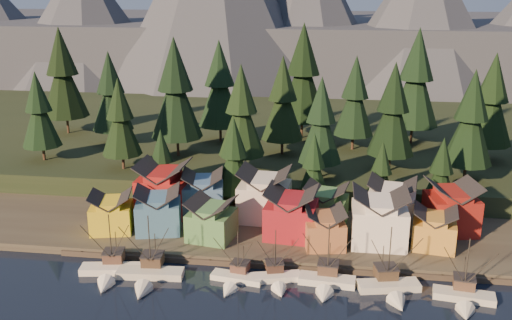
# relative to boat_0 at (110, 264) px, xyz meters

# --- Properties ---
(ground) EXTENTS (500.00, 500.00, 0.00)m
(ground) POSITION_rel_boat_0_xyz_m (28.22, -8.65, -2.14)
(ground) COLOR black
(ground) RESTS_ON ground
(shore_strip) EXTENTS (400.00, 50.00, 1.50)m
(shore_strip) POSITION_rel_boat_0_xyz_m (28.22, 31.35, -1.39)
(shore_strip) COLOR #332E25
(shore_strip) RESTS_ON ground
(hillside) EXTENTS (420.00, 100.00, 6.00)m
(hillside) POSITION_rel_boat_0_xyz_m (28.22, 81.35, 0.86)
(hillside) COLOR black
(hillside) RESTS_ON ground
(dock) EXTENTS (80.00, 4.00, 1.00)m
(dock) POSITION_rel_boat_0_xyz_m (28.22, 7.85, -1.64)
(dock) COLOR #433C30
(dock) RESTS_ON ground
(mountain_ridge) EXTENTS (560.00, 190.00, 90.00)m
(mountain_ridge) POSITION_rel_boat_0_xyz_m (24.02, 204.94, 23.92)
(mountain_ridge) COLOR #454C59
(mountain_ridge) RESTS_ON ground
(boat_0) EXTENTS (11.34, 12.08, 11.76)m
(boat_0) POSITION_rel_boat_0_xyz_m (0.00, 0.00, 0.00)
(boat_0) COLOR white
(boat_0) RESTS_ON ground
(boat_1) EXTENTS (11.82, 12.74, 12.19)m
(boat_1) POSITION_rel_boat_0_xyz_m (7.00, -0.66, 0.05)
(boat_1) COLOR beige
(boat_1) RESTS_ON ground
(boat_2) EXTENTS (9.35, 9.93, 9.81)m
(boat_2) POSITION_rel_boat_0_xyz_m (21.68, 0.42, -0.34)
(boat_2) COLOR white
(boat_2) RESTS_ON ground
(boat_3) EXTENTS (9.16, 9.58, 9.99)m
(boat_3) POSITION_rel_boat_0_xyz_m (28.56, 1.46, -0.26)
(boat_3) COLOR white
(boat_3) RESTS_ON ground
(boat_4) EXTENTS (9.82, 10.56, 11.73)m
(boat_4) POSITION_rel_boat_0_xyz_m (36.84, 1.32, 0.14)
(boat_4) COLOR silver
(boat_4) RESTS_ON ground
(boat_5) EXTENTS (10.78, 11.35, 12.04)m
(boat_5) POSITION_rel_boat_0_xyz_m (47.22, 0.83, 0.15)
(boat_5) COLOR beige
(boat_5) RESTS_ON ground
(boat_6) EXTENTS (10.02, 10.67, 11.42)m
(boat_6) POSITION_rel_boat_0_xyz_m (58.42, -0.61, 0.05)
(boat_6) COLOR beige
(boat_6) RESTS_ON ground
(house_front_0) EXTENTS (9.23, 8.91, 7.78)m
(house_front_0) POSITION_rel_boat_0_xyz_m (-5.26, 14.82, 3.45)
(house_front_0) COLOR gold
(house_front_0) RESTS_ON shore_strip
(house_front_1) EXTENTS (10.00, 9.75, 8.71)m
(house_front_1) POSITION_rel_boat_0_xyz_m (3.85, 15.98, 3.93)
(house_front_1) COLOR #3B698C
(house_front_1) RESTS_ON shore_strip
(house_front_2) EXTENTS (9.45, 9.50, 7.92)m
(house_front_2) POSITION_rel_boat_0_xyz_m (14.84, 14.02, 3.52)
(house_front_2) COLOR #477D44
(house_front_2) RESTS_ON shore_strip
(house_front_3) EXTENTS (10.23, 9.83, 9.62)m
(house_front_3) POSITION_rel_boat_0_xyz_m (29.67, 17.04, 4.42)
(house_front_3) COLOR maroon
(house_front_3) RESTS_ON shore_strip
(house_front_4) EXTENTS (8.31, 8.78, 7.31)m
(house_front_4) POSITION_rel_boat_0_xyz_m (36.08, 13.68, 3.20)
(house_front_4) COLOR #A5653A
(house_front_4) RESTS_ON shore_strip
(house_front_5) EXTENTS (9.99, 9.08, 10.47)m
(house_front_5) POSITION_rel_boat_0_xyz_m (46.02, 15.88, 4.86)
(house_front_5) COLOR white
(house_front_5) RESTS_ON shore_strip
(house_front_6) EXTENTS (8.60, 8.25, 7.60)m
(house_front_6) POSITION_rel_boat_0_xyz_m (55.95, 15.73, 3.36)
(house_front_6) COLOR #BE8831
(house_front_6) RESTS_ON shore_strip
(house_back_0) EXTENTS (10.42, 10.02, 11.09)m
(house_back_0) POSITION_rel_boat_0_xyz_m (2.28, 25.23, 5.18)
(house_back_0) COLOR maroon
(house_back_0) RESTS_ON shore_strip
(house_back_1) EXTENTS (9.48, 9.56, 9.25)m
(house_back_1) POSITION_rel_boat_0_xyz_m (10.62, 25.53, 4.22)
(house_back_1) COLOR #3D6391
(house_back_1) RESTS_ON shore_strip
(house_back_2) EXTENTS (10.66, 9.88, 10.77)m
(house_back_2) POSITION_rel_boat_0_xyz_m (23.60, 24.65, 5.02)
(house_back_2) COLOR beige
(house_back_2) RESTS_ON shore_strip
(house_back_3) EXTENTS (9.30, 8.57, 8.31)m
(house_back_3) POSITION_rel_boat_0_xyz_m (36.12, 23.84, 3.73)
(house_back_3) COLOR #467D44
(house_back_3) RESTS_ON shore_strip
(house_back_4) EXTENTS (10.34, 10.04, 9.86)m
(house_back_4) POSITION_rel_boat_0_xyz_m (48.87, 23.97, 4.54)
(house_back_4) COLOR white
(house_back_4) RESTS_ON shore_strip
(house_back_5) EXTENTS (10.48, 10.57, 10.09)m
(house_back_5) POSITION_rel_boat_0_xyz_m (60.28, 23.54, 4.66)
(house_back_5) COLOR maroon
(house_back_5) RESTS_ON shore_strip
(tree_hill_0) EXTENTS (9.48, 9.48, 22.08)m
(tree_hill_0) POSITION_rel_boat_0_xyz_m (-33.78, 43.35, 15.93)
(tree_hill_0) COLOR #332319
(tree_hill_0) RESTS_ON hillside
(tree_hill_1) EXTENTS (10.83, 10.83, 25.22)m
(tree_hill_1) POSITION_rel_boat_0_xyz_m (-21.78, 59.35, 17.65)
(tree_hill_1) COLOR #332319
(tree_hill_1) RESTS_ON hillside
(tree_hill_2) EXTENTS (9.29, 9.29, 21.64)m
(tree_hill_2) POSITION_rel_boat_0_xyz_m (-11.78, 39.35, 15.69)
(tree_hill_2) COLOR #332319
(tree_hill_2) RESTS_ON hillside
(tree_hill_3) EXTENTS (12.84, 12.84, 29.91)m
(tree_hill_3) POSITION_rel_boat_0_xyz_m (-1.78, 51.35, 20.21)
(tree_hill_3) COLOR #332319
(tree_hill_3) RESTS_ON hillside
(tree_hill_4) EXTENTS (11.94, 11.94, 27.82)m
(tree_hill_4) POSITION_rel_boat_0_xyz_m (6.22, 66.35, 19.07)
(tree_hill_4) COLOR #332319
(tree_hill_4) RESTS_ON hillside
(tree_hill_5) EXTENTS (10.75, 10.75, 25.04)m
(tree_hill_5) POSITION_rel_boat_0_xyz_m (16.22, 41.35, 17.55)
(tree_hill_5) COLOR #332319
(tree_hill_5) RESTS_ON hillside
(tree_hill_6) EXTENTS (10.80, 10.80, 25.17)m
(tree_hill_6) POSITION_rel_boat_0_xyz_m (24.22, 56.35, 17.62)
(tree_hill_6) COLOR #332319
(tree_hill_6) RESTS_ON hillside
(tree_hill_7) EXTENTS (9.86, 9.86, 22.96)m
(tree_hill_7) POSITION_rel_boat_0_xyz_m (34.22, 39.35, 16.41)
(tree_hill_7) COLOR #332319
(tree_hill_7) RESTS_ON hillside
(tree_hill_8) EXTENTS (10.59, 10.59, 24.66)m
(tree_hill_8) POSITION_rel_boat_0_xyz_m (42.22, 63.35, 17.34)
(tree_hill_8) COLOR #332319
(tree_hill_8) RESTS_ON hillside
(tree_hill_9) EXTENTS (10.93, 10.93, 25.45)m
(tree_hill_9) POSITION_rel_boat_0_xyz_m (50.22, 46.35, 17.78)
(tree_hill_9) COLOR #332319
(tree_hill_9) RESTS_ON hillside
(tree_hill_10) EXTENTS (13.38, 13.38, 31.17)m
(tree_hill_10) POSITION_rel_boat_0_xyz_m (58.22, 71.35, 20.90)
(tree_hill_10) COLOR #332319
(tree_hill_10) RESTS_ON hillside
(tree_hill_11) EXTENTS (10.68, 10.68, 24.88)m
(tree_hill_11) POSITION_rel_boat_0_xyz_m (66.22, 41.35, 17.46)
(tree_hill_11) COLOR #332319
(tree_hill_11) RESTS_ON hillside
(tree_hill_12) EXTENTS (11.42, 11.42, 26.61)m
(tree_hill_12) POSITION_rel_boat_0_xyz_m (74.22, 57.35, 18.41)
(tree_hill_12) COLOR #332319
(tree_hill_12) RESTS_ON hillside
(tree_hill_15) EXTENTS (13.74, 13.74, 32.00)m
(tree_hill_15) POSITION_rel_boat_0_xyz_m (28.22, 73.35, 21.36)
(tree_hill_15) COLOR #332319
(tree_hill_15) RESTS_ON hillside
(tree_hill_16) EXTENTS (13.11, 13.11, 30.54)m
(tree_hill_16) POSITION_rel_boat_0_xyz_m (-39.78, 69.35, 20.56)
(tree_hill_16) COLOR #332319
(tree_hill_16) RESTS_ON hillside
(tree_shore_0) EXTENTS (7.13, 7.13, 16.62)m
(tree_shore_0) POSITION_rel_boat_0_xyz_m (0.22, 31.35, 8.44)
(tree_shore_0) COLOR #332319
(tree_shore_0) RESTS_ON shore_strip
(tree_shore_1) EXTENTS (8.48, 8.48, 19.76)m
(tree_shore_1) POSITION_rel_boat_0_xyz_m (16.22, 31.35, 10.16)
(tree_shore_1) COLOR #332319
(tree_shore_1) RESTS_ON shore_strip
(tree_shore_2) EXTENTS (7.27, 7.27, 16.94)m
(tree_shore_2) POSITION_rel_boat_0_xyz_m (33.22, 31.35, 8.61)
(tree_shore_2) COLOR #332319
(tree_shore_2) RESTS_ON shore_strip
(tree_shore_3) EXTENTS (6.74, 6.74, 15.70)m
(tree_shore_3) POSITION_rel_boat_0_xyz_m (47.22, 31.35, 7.94)
(tree_shore_3) COLOR #332319
(tree_shore_3) RESTS_ON shore_strip
(tree_shore_4) EXTENTS (7.27, 7.27, 16.95)m
(tree_shore_4) POSITION_rel_boat_0_xyz_m (59.22, 31.35, 8.62)
(tree_shore_4) COLOR #332319
(tree_shore_4) RESTS_ON shore_strip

